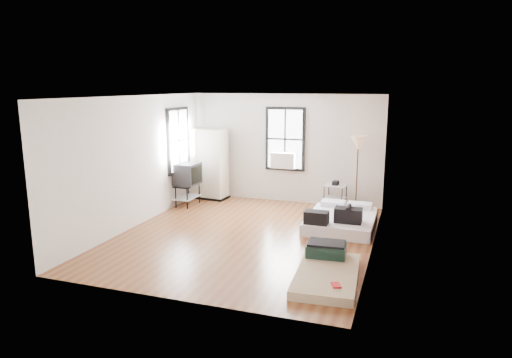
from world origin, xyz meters
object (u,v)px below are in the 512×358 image
(mattress_main, at_px, (341,219))
(mattress_bare, at_px, (327,268))
(tv_stand, at_px, (187,175))
(side_table, at_px, (335,190))
(wardrobe, at_px, (210,164))
(floor_lamp, at_px, (358,146))

(mattress_main, height_order, mattress_bare, mattress_main)
(mattress_main, xyz_separation_m, tv_stand, (-3.96, 0.56, 0.61))
(side_table, relative_size, tv_stand, 0.63)
(wardrobe, bearing_deg, floor_lamp, 6.11)
(wardrobe, distance_m, tv_stand, 0.93)
(side_table, height_order, tv_stand, tv_stand)
(tv_stand, bearing_deg, mattress_bare, -35.98)
(mattress_main, relative_size, tv_stand, 1.75)
(floor_lamp, distance_m, tv_stand, 4.27)
(side_table, xyz_separation_m, floor_lamp, (0.52, -0.07, 1.12))
(floor_lamp, relative_size, tv_stand, 1.69)
(mattress_bare, distance_m, wardrobe, 5.73)
(side_table, bearing_deg, mattress_bare, -82.51)
(mattress_bare, relative_size, wardrobe, 0.98)
(wardrobe, relative_size, side_table, 2.71)
(mattress_bare, xyz_separation_m, wardrobe, (-3.92, 4.10, 0.82))
(side_table, relative_size, floor_lamp, 0.38)
(mattress_bare, height_order, side_table, side_table)
(side_table, bearing_deg, tv_stand, -164.98)
(wardrobe, xyz_separation_m, side_table, (3.37, 0.07, -0.46))
(wardrobe, xyz_separation_m, floor_lamp, (3.89, 0.00, 0.65))
(side_table, height_order, floor_lamp, floor_lamp)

